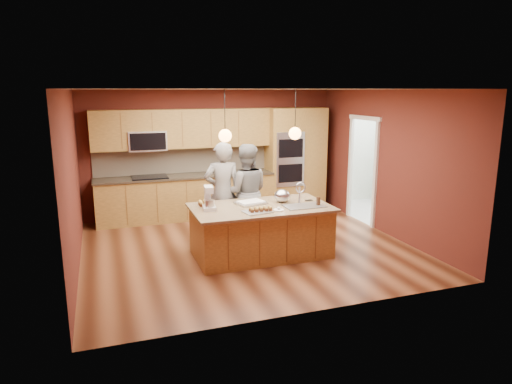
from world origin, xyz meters
name	(u,v)px	position (x,y,z in m)	size (l,w,h in m)	color
floor	(248,248)	(0.00, 0.00, 0.00)	(5.50, 5.50, 0.00)	#431F10
ceiling	(247,89)	(0.00, 0.00, 2.70)	(5.50, 5.50, 0.00)	white
wall_back	(212,152)	(0.00, 2.50, 1.35)	(5.50, 5.50, 0.00)	#4F1D15
wall_front	(313,207)	(0.00, -2.50, 1.35)	(5.50, 5.50, 0.00)	#4F1D15
wall_left	(72,182)	(-2.75, 0.00, 1.35)	(5.00, 5.00, 0.00)	#4F1D15
wall_right	(387,163)	(2.75, 0.00, 1.35)	(5.00, 5.00, 0.00)	#4F1D15
cabinet_run	(184,173)	(-0.68, 2.25, 0.98)	(3.74, 0.64, 2.30)	brown
oven_column	(295,159)	(1.85, 2.19, 1.15)	(1.30, 0.62, 2.30)	brown
doorway_trim	(362,172)	(2.73, 0.80, 1.05)	(0.08, 1.11, 2.20)	silver
laundry_room	(419,124)	(4.35, 1.20, 1.95)	(2.60, 2.70, 2.70)	beige
pendant_left	(225,135)	(-0.48, -0.39, 2.00)	(0.20, 0.20, 0.80)	black
pendant_right	(295,133)	(0.69, -0.39, 2.00)	(0.20, 0.20, 0.80)	black
island	(262,230)	(0.12, -0.40, 0.43)	(2.26, 1.27, 1.21)	brown
person_left	(223,192)	(-0.30, 0.49, 0.90)	(0.66, 0.43, 1.81)	black
person_right	(246,192)	(0.12, 0.49, 0.88)	(0.85, 0.66, 1.75)	slate
stand_mixer	(209,200)	(-0.75, -0.32, 0.99)	(0.23, 0.30, 0.38)	white
sheet_cake	(251,203)	(0.00, -0.19, 0.85)	(0.54, 0.45, 0.05)	silver
cooling_rack	(257,212)	(-0.07, -0.73, 0.84)	(0.42, 0.30, 0.02)	silver
mixing_bowl	(282,196)	(0.54, -0.24, 0.94)	(0.27, 0.27, 0.23)	silver
plate	(279,210)	(0.28, -0.73, 0.84)	(0.17, 0.17, 0.01)	white
tumbler	(318,201)	(1.02, -0.63, 0.90)	(0.07, 0.07, 0.14)	#382113
phone	(309,200)	(1.01, -0.29, 0.84)	(0.13, 0.07, 0.01)	black
cupcakes_left	(206,203)	(-0.73, -0.04, 0.87)	(0.25, 0.25, 0.08)	#B38F40
cupcakes_rack	(261,209)	(-0.02, -0.74, 0.88)	(0.38, 0.15, 0.07)	#B38F40
cupcakes_right	(281,195)	(0.66, 0.10, 0.86)	(0.22, 0.29, 0.06)	#B38F40
washer	(416,194)	(4.21, 0.93, 0.45)	(0.55, 0.57, 0.89)	white
dryer	(397,185)	(4.20, 1.60, 0.51)	(0.64, 0.66, 1.02)	white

